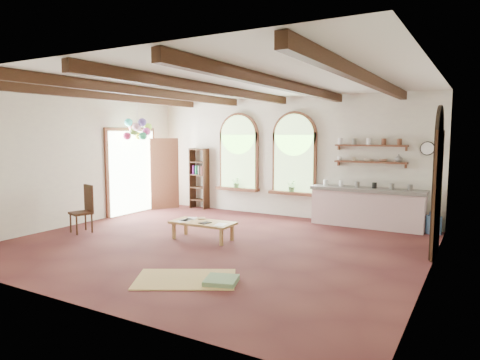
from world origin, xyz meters
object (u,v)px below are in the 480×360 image
Objects in this scene: coffee_table at (203,224)px; balloon_cluster at (138,129)px; kitchen_counter at (367,207)px; side_chair at (82,219)px.

coffee_table is 3.84m from balloon_cluster.
kitchen_counter is at bearing 16.64° from balloon_cluster.
balloon_cluster reaches higher than side_chair.
balloon_cluster reaches higher than kitchen_counter.
side_chair is (-5.46, -3.82, -0.16)m from kitchen_counter.
balloon_cluster is (-0.24, 2.11, 2.04)m from side_chair.
kitchen_counter is 6.67m from side_chair.
balloon_cluster is at bearing 96.42° from side_chair.
kitchen_counter is 6.24m from balloon_cluster.
side_chair is at bearing -163.85° from coffee_table.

